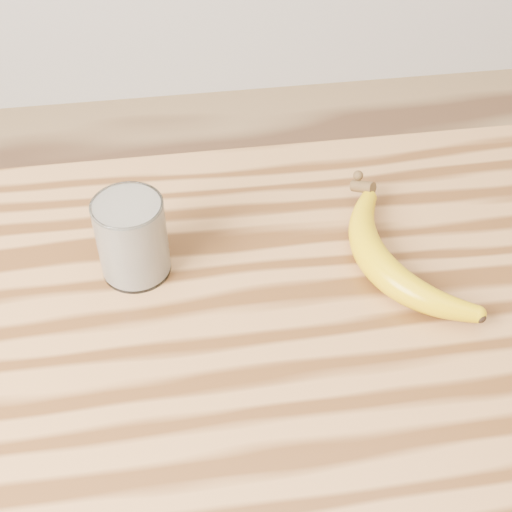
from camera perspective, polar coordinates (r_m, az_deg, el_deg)
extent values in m
cube|color=#9D6C3A|center=(0.78, -4.85, -10.68)|extent=(1.20, 0.80, 0.04)
cylinder|color=brown|center=(1.45, 16.98, -6.81)|extent=(0.06, 0.06, 0.86)
cylinder|color=white|center=(0.85, -9.89, 1.42)|extent=(0.08, 0.08, 0.10)
torus|color=white|center=(0.81, -10.32, 4.02)|extent=(0.08, 0.08, 0.00)
cylinder|color=#F3E6CD|center=(0.85, -9.89, 1.45)|extent=(0.08, 0.08, 0.10)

